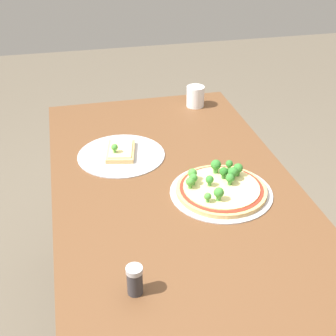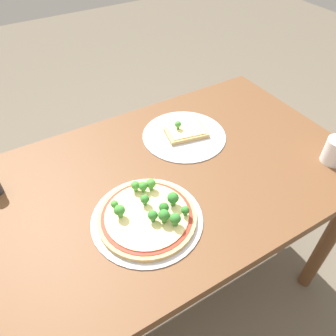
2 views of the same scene
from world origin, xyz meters
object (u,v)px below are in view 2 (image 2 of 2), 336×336
at_px(dining_table, 158,198).
at_px(pizza_tray_slice, 185,134).
at_px(drinking_cup, 335,151).
at_px(pizza_tray_whole, 148,215).

distance_m(dining_table, pizza_tray_slice, 0.27).
height_order(dining_table, pizza_tray_slice, pizza_tray_slice).
bearing_deg(pizza_tray_slice, drinking_cup, 133.44).
distance_m(pizza_tray_whole, pizza_tray_slice, 0.41).
height_order(pizza_tray_whole, drinking_cup, drinking_cup).
xyz_separation_m(dining_table, drinking_cup, (-0.57, 0.24, 0.14)).
bearing_deg(dining_table, pizza_tray_slice, -144.44).
relative_size(dining_table, drinking_cup, 15.47).
relative_size(pizza_tray_slice, drinking_cup, 3.51).
height_order(pizza_tray_whole, pizza_tray_slice, pizza_tray_whole).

